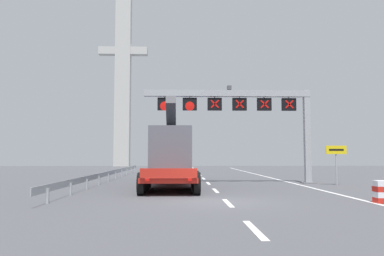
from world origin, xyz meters
The scene contains 8 objects.
ground centered at (0.00, 0.00, 0.00)m, with size 112.00×112.00×0.00m, color #4C4C51.
lane_markings centered at (0.34, 26.99, 0.01)m, with size 0.20×68.58×0.01m.
edge_line_right centered at (6.20, 12.00, 0.01)m, with size 0.20×63.00×0.01m, color silver.
overhead_lane_gantry centered at (2.99, 10.37, 5.29)m, with size 11.85×0.90×6.79m.
heavy_haul_truck_red centered at (-2.14, 9.98, 1.99)m, with size 3.04×14.07×5.30m.
exit_sign_yellow centered at (8.56, 8.59, 1.92)m, with size 1.34×0.15×2.56m.
guardrail_left centered at (-6.91, 13.90, 0.56)m, with size 0.13×31.80×0.76m.
bridge_pylon_distant centered at (-12.33, 54.03, 17.62)m, with size 9.00×2.00×34.46m.
Camera 1 is at (-1.55, -15.83, 1.90)m, focal length 35.51 mm.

